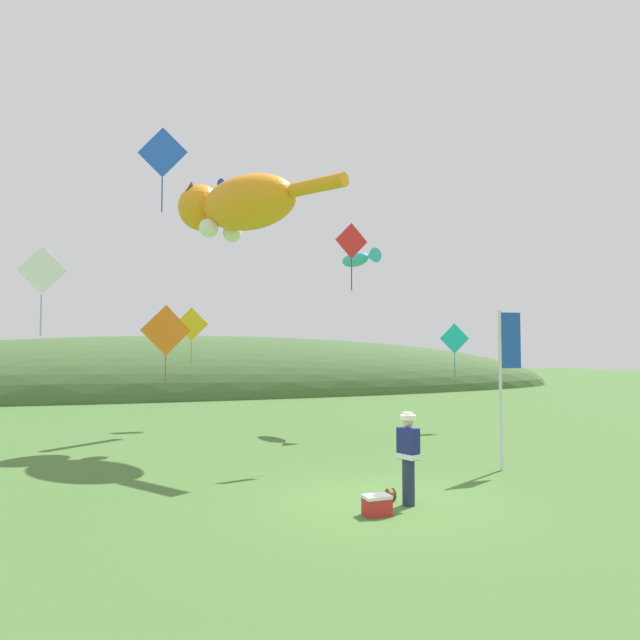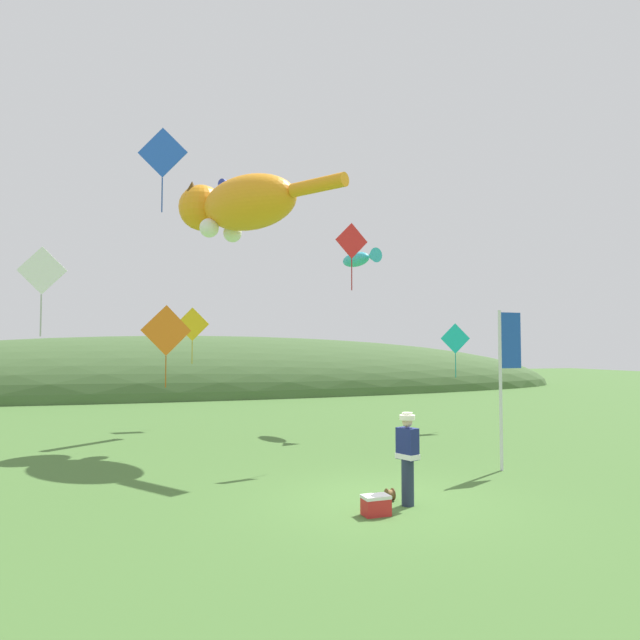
# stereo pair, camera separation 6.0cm
# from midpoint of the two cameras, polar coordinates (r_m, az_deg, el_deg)

# --- Properties ---
(ground_plane) EXTENTS (120.00, 120.00, 0.00)m
(ground_plane) POSITION_cam_midpoint_polar(r_m,az_deg,el_deg) (11.83, 6.56, -17.58)
(ground_plane) COLOR #477033
(distant_hill_ridge) EXTENTS (58.55, 15.39, 7.80)m
(distant_hill_ridge) POSITION_cam_midpoint_polar(r_m,az_deg,el_deg) (41.01, -12.34, -7.01)
(distant_hill_ridge) COLOR #426033
(distant_hill_ridge) RESTS_ON ground
(festival_attendant) EXTENTS (0.39, 0.48, 1.77)m
(festival_attendant) POSITION_cam_midpoint_polar(r_m,az_deg,el_deg) (11.39, 8.67, -13.23)
(festival_attendant) COLOR #232D47
(festival_attendant) RESTS_ON ground
(kite_spool) EXTENTS (0.14, 0.24, 0.24)m
(kite_spool) POSITION_cam_midpoint_polar(r_m,az_deg,el_deg) (11.88, 6.92, -16.92)
(kite_spool) COLOR olive
(kite_spool) RESTS_ON ground
(picnic_cooler) EXTENTS (0.50, 0.34, 0.36)m
(picnic_cooler) POSITION_cam_midpoint_polar(r_m,az_deg,el_deg) (10.87, 5.56, -17.94)
(picnic_cooler) COLOR red
(picnic_cooler) RESTS_ON ground
(festival_banner_pole) EXTENTS (0.66, 0.08, 3.97)m
(festival_banner_pole) POSITION_cam_midpoint_polar(r_m,az_deg,el_deg) (15.02, 17.95, -4.30)
(festival_banner_pole) COLOR silver
(festival_banner_pole) RESTS_ON ground
(kite_giant_cat) EXTENTS (4.29, 5.86, 2.05)m
(kite_giant_cat) POSITION_cam_midpoint_polar(r_m,az_deg,el_deg) (19.05, -8.32, 11.29)
(kite_giant_cat) COLOR orange
(kite_fish_windsock) EXTENTS (1.03, 2.19, 0.65)m
(kite_fish_windsock) POSITION_cam_midpoint_polar(r_m,az_deg,el_deg) (22.43, 3.81, 6.14)
(kite_fish_windsock) COLOR #33B2CC
(kite_tube_streamer) EXTENTS (2.27, 1.93, 0.44)m
(kite_tube_streamer) POSITION_cam_midpoint_polar(r_m,az_deg,el_deg) (23.64, -7.78, 12.65)
(kite_tube_streamer) COLOR #2633A5
(kite_diamond_orange) EXTENTS (1.43, 0.31, 2.36)m
(kite_diamond_orange) POSITION_cam_midpoint_polar(r_m,az_deg,el_deg) (16.89, -15.25, -1.06)
(kite_diamond_orange) COLOR orange
(kite_diamond_blue) EXTENTS (1.22, 0.47, 2.20)m
(kite_diamond_blue) POSITION_cam_midpoint_polar(r_m,az_deg,el_deg) (15.75, -15.58, 15.79)
(kite_diamond_blue) COLOR blue
(kite_diamond_gold) EXTENTS (1.25, 0.47, 2.23)m
(kite_diamond_gold) POSITION_cam_midpoint_polar(r_m,az_deg,el_deg) (23.02, -12.80, -0.45)
(kite_diamond_gold) COLOR yellow
(kite_diamond_teal) EXTENTS (1.14, 0.25, 2.06)m
(kite_diamond_teal) POSITION_cam_midpoint_polar(r_m,az_deg,el_deg) (22.24, 13.23, -1.86)
(kite_diamond_teal) COLOR #19BFBF
(kite_diamond_white) EXTENTS (1.01, 0.23, 1.93)m
(kite_diamond_white) POSITION_cam_midpoint_polar(r_m,az_deg,el_deg) (13.59, -26.16, 4.40)
(kite_diamond_white) COLOR white
(kite_diamond_red) EXTENTS (1.03, 0.12, 1.93)m
(kite_diamond_red) POSITION_cam_midpoint_polar(r_m,az_deg,el_deg) (16.40, 3.06, 7.83)
(kite_diamond_red) COLOR red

